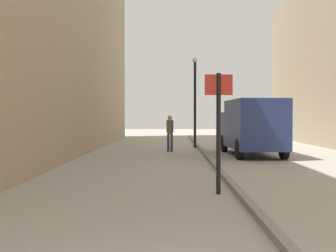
# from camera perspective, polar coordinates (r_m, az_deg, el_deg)

# --- Properties ---
(ground_plane) EXTENTS (80.00, 80.00, 0.00)m
(ground_plane) POSITION_cam_1_polar(r_m,az_deg,el_deg) (14.83, -0.10, -5.17)
(ground_plane) COLOR #A8A093
(kerb_strip) EXTENTS (0.16, 40.00, 0.12)m
(kerb_strip) POSITION_cam_1_polar(r_m,az_deg,el_deg) (14.89, 6.01, -4.92)
(kerb_strip) COLOR gray
(kerb_strip) RESTS_ON ground_plane
(pedestrian_main_foreground) EXTENTS (0.33, 0.25, 1.71)m
(pedestrian_main_foreground) POSITION_cam_1_polar(r_m,az_deg,el_deg) (20.25, 0.26, -0.62)
(pedestrian_main_foreground) COLOR #2D3851
(pedestrian_main_foreground) RESTS_ON ground_plane
(delivery_van) EXTENTS (2.15, 5.21, 2.35)m
(delivery_van) POSITION_cam_1_polar(r_m,az_deg,el_deg) (18.68, 10.95, 0.03)
(delivery_van) COLOR navy
(delivery_van) RESTS_ON ground_plane
(street_sign_post) EXTENTS (0.60, 0.10, 2.60)m
(street_sign_post) POSITION_cam_1_polar(r_m,az_deg,el_deg) (9.35, 6.67, 0.49)
(street_sign_post) COLOR black
(street_sign_post) RESTS_ON ground_plane
(lamp_post) EXTENTS (0.28, 0.28, 4.76)m
(lamp_post) POSITION_cam_1_polar(r_m,az_deg,el_deg) (22.95, 3.58, 3.95)
(lamp_post) COLOR black
(lamp_post) RESTS_ON ground_plane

